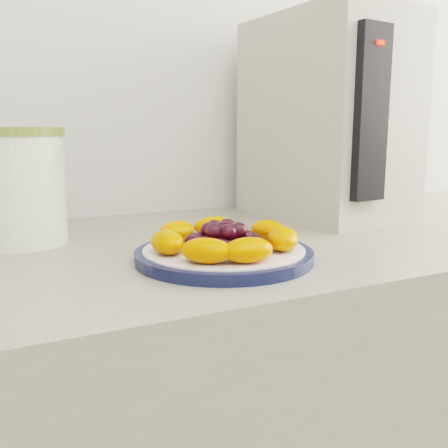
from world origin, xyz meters
name	(u,v)px	position (x,y,z in m)	size (l,w,h in m)	color
wall_back	(156,16)	(0.00, 1.51, 1.30)	(3.50, 0.02, 2.60)	silver
plate_rim	(224,255)	(-0.06, 1.07, 0.91)	(0.24, 0.24, 0.01)	#11183C
plate_face	(224,255)	(-0.06, 1.07, 0.91)	(0.21, 0.21, 0.02)	white
canister	(19,191)	(-0.30, 1.30, 0.98)	(0.14, 0.14, 0.16)	#4F7418
canister_lid	(14,131)	(-0.30, 1.30, 1.07)	(0.14, 0.14, 0.01)	olive
appliance_body	(327,120)	(0.28, 1.30, 1.09)	(0.22, 0.31, 0.39)	#B9B3A1
appliance_panel	(370,114)	(0.24, 1.14, 1.10)	(0.07, 0.02, 0.29)	black
appliance_led	(380,43)	(0.24, 1.13, 1.21)	(0.01, 0.01, 0.01)	#FF0C05
fruit_plate	(225,238)	(-0.07, 1.07, 0.93)	(0.20, 0.20, 0.04)	#E45B00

